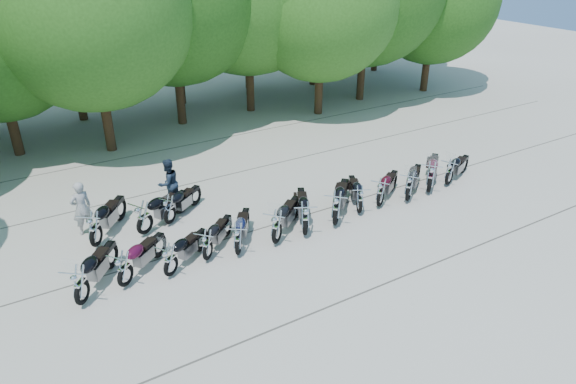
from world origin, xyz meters
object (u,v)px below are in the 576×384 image
rider_1 (169,183)px  motorcycle_5 (277,226)px  motorcycle_13 (95,228)px  motorcycle_14 (144,217)px  motorcycle_4 (238,238)px  rider_0 (82,208)px  motorcycle_0 (80,284)px  motorcycle_1 (124,268)px  motorcycle_12 (450,171)px  motorcycle_15 (169,209)px  motorcycle_8 (360,199)px  motorcycle_3 (207,244)px  motorcycle_7 (336,207)px  motorcycle_10 (409,186)px  motorcycle_11 (431,176)px  motorcycle_2 (170,259)px  motorcycle_9 (381,192)px  motorcycle_6 (305,217)px

rider_1 → motorcycle_5: bearing=94.9°
motorcycle_13 → motorcycle_14: 1.53m
motorcycle_4 → rider_0: bearing=-10.3°
rider_1 → motorcycle_0: bearing=27.0°
motorcycle_1 → motorcycle_12: motorcycle_1 is taller
motorcycle_13 → motorcycle_15: 2.47m
motorcycle_0 → motorcycle_1: bearing=-133.0°
motorcycle_8 → motorcycle_14: 7.30m
motorcycle_14 → motorcycle_0: bearing=107.4°
motorcycle_0 → motorcycle_1: size_ratio=1.07×
motorcycle_3 → motorcycle_7: size_ratio=0.82×
motorcycle_10 → motorcycle_14: motorcycle_14 is taller
motorcycle_10 → motorcycle_11: 1.18m
rider_1 → rider_0: bearing=-13.0°
motorcycle_3 → motorcycle_12: (10.12, -0.06, 0.03)m
motorcycle_5 → motorcycle_7: 2.27m
motorcycle_10 → motorcycle_12: size_ratio=1.06×
motorcycle_2 → motorcycle_9: motorcycle_9 is taller
motorcycle_5 → motorcycle_7: (2.27, -0.03, 0.04)m
motorcycle_6 → motorcycle_0: bearing=27.5°
motorcycle_2 → motorcycle_7: 5.74m
motorcycle_14 → motorcycle_9: bearing=-136.7°
motorcycle_4 → motorcycle_11: bearing=-144.3°
motorcycle_10 → motorcycle_15: (-8.05, 2.92, -0.05)m
motorcycle_5 → motorcycle_7: bearing=-130.5°
motorcycle_4 → motorcycle_3: bearing=22.1°
motorcycle_2 → motorcycle_12: bearing=-122.8°
motorcycle_4 → motorcycle_13: (-3.61, 2.70, 0.09)m
motorcycle_7 → motorcycle_12: 5.61m
motorcycle_13 → motorcycle_15: (2.46, 0.18, -0.10)m
motorcycle_3 → motorcycle_7: bearing=-137.0°
motorcycle_2 → rider_1: (1.46, 4.20, 0.30)m
motorcycle_8 → motorcycle_14: bearing=8.0°
motorcycle_8 → motorcycle_4: bearing=29.8°
motorcycle_12 → motorcycle_9: bearing=68.1°
motorcycle_1 → rider_1: bearing=-72.5°
rider_1 → motorcycle_6: bearing=105.1°
motorcycle_6 → motorcycle_13: bearing=3.2°
motorcycle_0 → motorcycle_9: bearing=-141.1°
motorcycle_4 → motorcycle_11: size_ratio=0.85×
motorcycle_12 → rider_1: size_ratio=1.22×
motorcycle_7 → motorcycle_9: size_ratio=1.13×
motorcycle_7 → motorcycle_13: bearing=23.5°
motorcycle_6 → motorcycle_11: motorcycle_11 is taller
motorcycle_10 → motorcycle_15: 8.57m
motorcycle_1 → rider_0: size_ratio=1.22×
motorcycle_1 → motorcycle_3: 2.47m
motorcycle_5 → motorcycle_10: bearing=-129.5°
motorcycle_2 → motorcycle_5: motorcycle_5 is taller
motorcycle_3 → motorcycle_7: 4.52m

